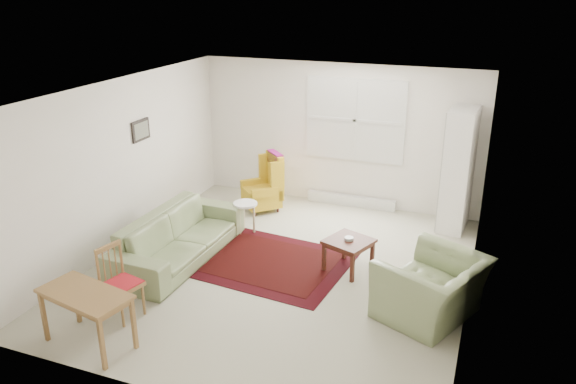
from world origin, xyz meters
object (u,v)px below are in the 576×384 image
(stool, at_px, (246,217))
(armchair, at_px, (432,282))
(sofa, at_px, (178,228))
(coffee_table, at_px, (348,255))
(desk_chair, at_px, (122,283))
(wingback_chair, at_px, (261,182))
(desk, at_px, (88,319))
(cabinet, at_px, (459,170))

(stool, bearing_deg, armchair, -24.43)
(armchair, distance_m, stool, 3.38)
(sofa, height_order, armchair, sofa)
(sofa, relative_size, armchair, 2.01)
(coffee_table, distance_m, desk_chair, 3.03)
(wingback_chair, distance_m, desk, 4.27)
(coffee_table, bearing_deg, stool, 161.07)
(desk_chair, bearing_deg, stool, 6.33)
(sofa, bearing_deg, armchair, -92.56)
(coffee_table, relative_size, stool, 1.11)
(sofa, bearing_deg, desk_chair, -172.48)
(cabinet, bearing_deg, desk_chair, -125.11)
(sofa, bearing_deg, desk, -174.66)
(armchair, distance_m, wingback_chair, 3.98)
(coffee_table, relative_size, cabinet, 0.29)
(armchair, bearing_deg, sofa, -69.59)
(sofa, xyz_separation_m, stool, (0.51, 1.17, -0.22))
(desk_chair, bearing_deg, cabinet, -26.37)
(sofa, height_order, stool, sofa)
(coffee_table, bearing_deg, armchair, -31.98)
(coffee_table, bearing_deg, cabinet, 59.09)
(sofa, height_order, desk, sofa)
(sofa, relative_size, cabinet, 1.20)
(desk_chair, bearing_deg, coffee_table, -33.25)
(coffee_table, distance_m, cabinet, 2.48)
(stool, bearing_deg, wingback_chair, 98.37)
(desk_chair, bearing_deg, armchair, -55.55)
(armchair, xyz_separation_m, cabinet, (0.00, 2.79, 0.53))
(sofa, relative_size, coffee_table, 4.14)
(coffee_table, xyz_separation_m, desk_chair, (-2.19, -2.07, 0.22))
(stool, height_order, cabinet, cabinet)
(armchair, bearing_deg, stool, -90.33)
(coffee_table, bearing_deg, sofa, -167.43)
(sofa, distance_m, armchair, 3.59)
(desk, xyz_separation_m, desk_chair, (0.02, 0.60, 0.12))
(coffee_table, relative_size, desk, 0.55)
(coffee_table, height_order, desk_chair, desk_chair)
(wingback_chair, bearing_deg, sofa, -55.36)
(wingback_chair, xyz_separation_m, desk, (-0.21, -4.26, -0.18))
(sofa, xyz_separation_m, cabinet, (3.58, 2.56, 0.51))
(wingback_chair, bearing_deg, desk_chair, -48.57)
(wingback_chair, distance_m, desk_chair, 3.67)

